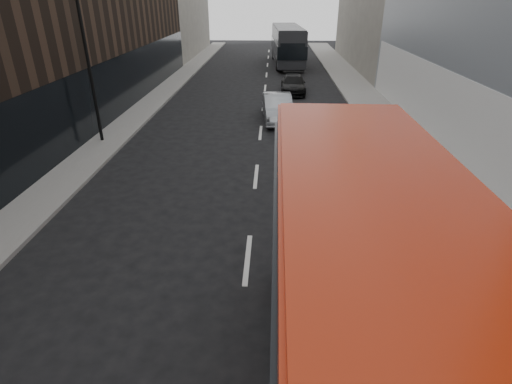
# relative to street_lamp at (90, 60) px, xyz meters

# --- Properties ---
(sidewalk_right) EXTENTS (3.00, 80.00, 0.15)m
(sidewalk_right) POSITION_rel_street_lamp_xyz_m (15.72, 7.00, -4.11)
(sidewalk_right) COLOR slate
(sidewalk_right) RESTS_ON ground
(sidewalk_left) EXTENTS (2.00, 80.00, 0.15)m
(sidewalk_left) POSITION_rel_street_lamp_xyz_m (0.22, 7.00, -4.11)
(sidewalk_left) COLOR slate
(sidewalk_left) RESTS_ON ground
(street_lamp) EXTENTS (1.06, 0.22, 7.00)m
(street_lamp) POSITION_rel_street_lamp_xyz_m (0.00, 0.00, 0.00)
(street_lamp) COLOR black
(street_lamp) RESTS_ON sidewalk_left
(grey_bus) EXTENTS (3.54, 12.43, 3.97)m
(grey_bus) POSITION_rel_street_lamp_xyz_m (10.34, 26.34, -2.06)
(grey_bus) COLOR black
(grey_bus) RESTS_ON ground
(car_a) EXTENTS (1.81, 3.84, 1.27)m
(car_a) POSITION_rel_street_lamp_xyz_m (11.12, -5.86, -3.55)
(car_a) COLOR black
(car_a) RESTS_ON ground
(car_b) EXTENTS (2.08, 4.93, 1.58)m
(car_b) POSITION_rel_street_lamp_xyz_m (9.18, 4.57, -3.39)
(car_b) COLOR #95999D
(car_b) RESTS_ON ground
(car_c) EXTENTS (2.01, 4.73, 1.36)m
(car_c) POSITION_rel_street_lamp_xyz_m (10.46, 12.30, -3.50)
(car_c) COLOR black
(car_c) RESTS_ON ground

